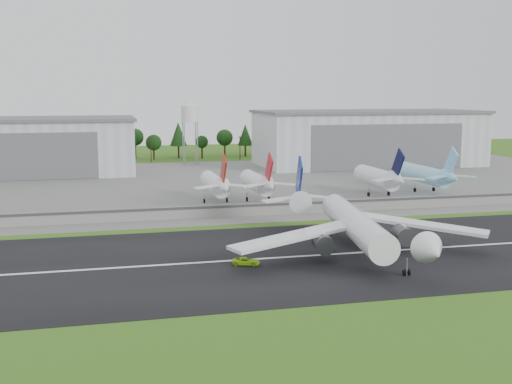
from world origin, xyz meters
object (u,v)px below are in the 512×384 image
object	(u,v)px
parked_jet_red_a	(216,184)
parked_jet_navy	(381,178)
parked_jet_red_b	(259,183)
parked_jet_skyblue	(427,174)
main_airliner	(356,231)
ground_vehicle	(246,261)

from	to	relation	value
parked_jet_red_a	parked_jet_navy	world-z (taller)	parked_jet_navy
parked_jet_red_a	parked_jet_red_b	size ratio (longest dim) A/B	1.00
parked_jet_red_b	parked_jet_skyblue	world-z (taller)	parked_jet_skyblue
parked_jet_red_b	parked_jet_skyblue	size ratio (longest dim) A/B	0.84
parked_jet_red_b	parked_jet_skyblue	distance (m)	59.59
main_airliner	parked_jet_red_a	distance (m)	69.19
parked_jet_red_a	parked_jet_skyblue	xyz separation A→B (m)	(72.67, 5.03, 0.14)
ground_vehicle	parked_jet_skyblue	world-z (taller)	parked_jet_skyblue
main_airliner	parked_jet_skyblue	bearing A→B (deg)	-118.30
parked_jet_skyblue	parked_jet_navy	bearing A→B (deg)	-165.30
parked_jet_red_a	main_airliner	bearing A→B (deg)	-75.46
main_airliner	ground_vehicle	distance (m)	24.83
ground_vehicle	parked_jet_skyblue	distance (m)	109.75
parked_jet_navy	main_airliner	bearing A→B (deg)	-118.44
main_airliner	ground_vehicle	xyz separation A→B (m)	(-24.26, -3.42, -4.04)
parked_jet_navy	parked_jet_skyblue	bearing A→B (deg)	14.70
parked_jet_red_a	parked_jet_navy	bearing A→B (deg)	0.05
main_airliner	parked_jet_red_b	size ratio (longest dim) A/B	1.89
parked_jet_red_a	parked_jet_red_b	xyz separation A→B (m)	(13.30, -0.00, -0.00)
main_airliner	parked_jet_skyblue	size ratio (longest dim) A/B	1.59
ground_vehicle	parked_jet_navy	xyz separation A→B (m)	(60.55, 70.42, 5.42)
ground_vehicle	parked_jet_navy	world-z (taller)	parked_jet_navy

